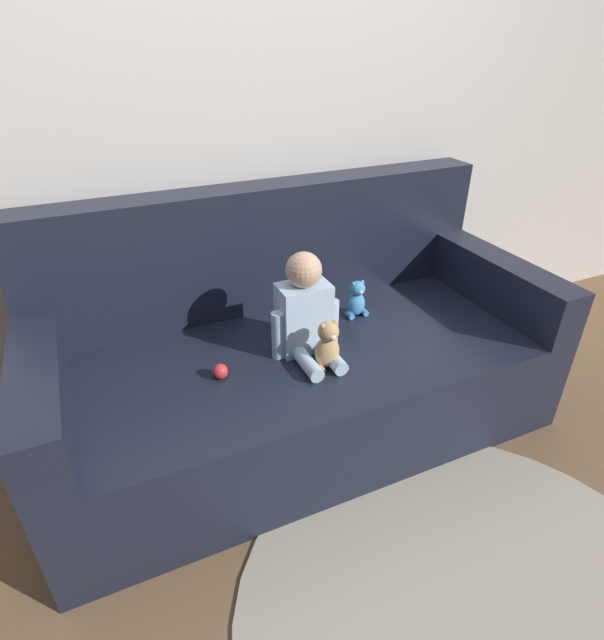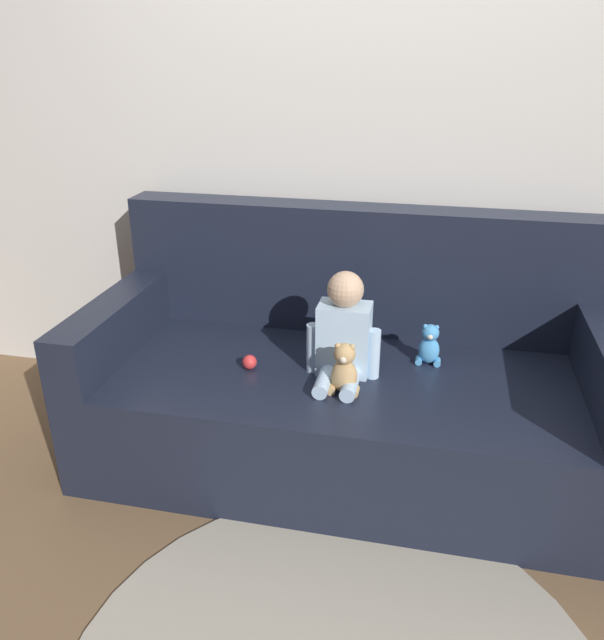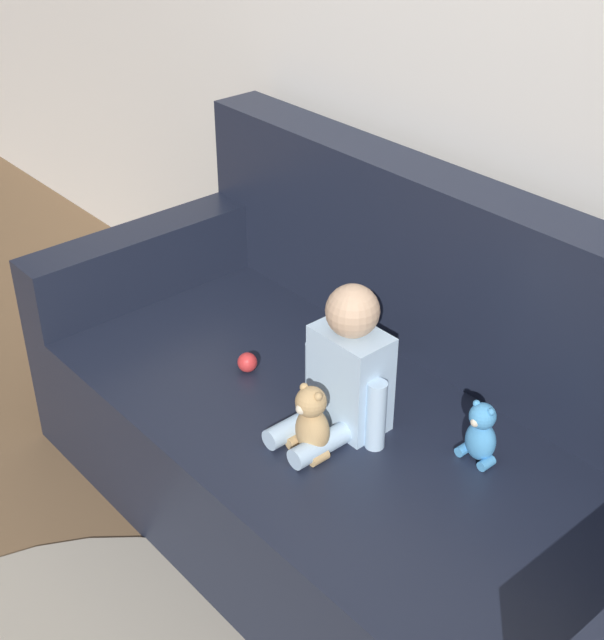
% 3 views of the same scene
% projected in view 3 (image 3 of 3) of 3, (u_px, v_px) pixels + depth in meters
% --- Properties ---
extents(ground_plane, '(12.00, 12.00, 0.00)m').
position_uv_depth(ground_plane, '(355.00, 535.00, 2.72)').
color(ground_plane, brown).
extents(wall_back, '(8.00, 0.05, 2.60)m').
position_uv_depth(wall_back, '(527.00, 77.00, 2.37)').
color(wall_back, silver).
rests_on(wall_back, ground_plane).
extents(couch, '(2.15, 0.99, 1.03)m').
position_uv_depth(couch, '(376.00, 439.00, 2.59)').
color(couch, black).
rests_on(couch, ground_plane).
extents(person_baby, '(0.30, 0.32, 0.43)m').
position_uv_depth(person_baby, '(346.00, 371.00, 2.37)').
color(person_baby, silver).
rests_on(person_baby, couch).
extents(teddy_bear_brown, '(0.12, 0.09, 0.21)m').
position_uv_depth(teddy_bear_brown, '(312.00, 422.00, 2.31)').
color(teddy_bear_brown, tan).
rests_on(teddy_bear_brown, couch).
extents(plush_toy_side, '(0.10, 0.08, 0.18)m').
position_uv_depth(plush_toy_side, '(481.00, 434.00, 2.30)').
color(plush_toy_side, '#4C9EDB').
rests_on(plush_toy_side, couch).
extents(toy_ball, '(0.06, 0.06, 0.06)m').
position_uv_depth(toy_ball, '(247.00, 362.00, 2.67)').
color(toy_ball, red).
rests_on(toy_ball, couch).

